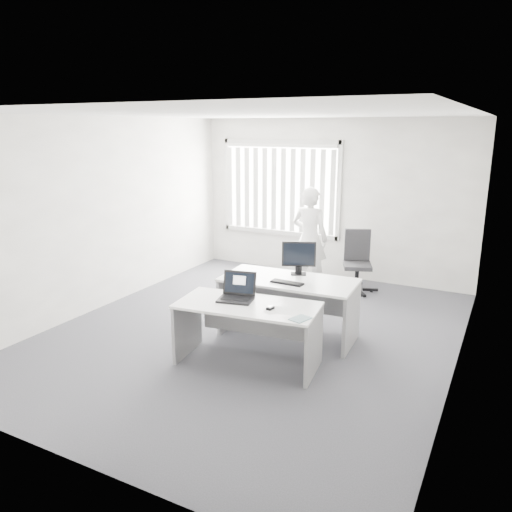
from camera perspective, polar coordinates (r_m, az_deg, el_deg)
The scene contains 18 objects.
ground at distance 6.70m, azimuth -0.35°, elevation -8.74°, with size 6.00×6.00×0.00m, color #53545B.
wall_back at distance 9.00m, azimuth 8.66°, elevation 6.43°, with size 5.00×0.02×2.80m, color white.
wall_front at distance 3.98m, azimuth -21.12°, elevation -4.85°, with size 5.00×0.02×2.80m, color white.
wall_left at distance 7.75m, azimuth -16.99°, elevation 4.65°, with size 0.02×6.00×2.80m, color white.
wall_right at distance 5.59m, azimuth 22.91°, elevation 0.45°, with size 0.02×6.00×2.80m, color white.
ceiling at distance 6.15m, azimuth -0.39°, elevation 15.95°, with size 5.00×6.00×0.02m, color silver.
window at distance 9.31m, azimuth 2.75°, elevation 7.78°, with size 2.32×0.06×1.76m, color #BBBBB6.
blinds at distance 9.26m, azimuth 2.59°, elevation 7.56°, with size 2.20×0.10×1.50m, color silver, non-canonical shape.
desk_near at distance 5.69m, azimuth -0.97°, elevation -7.42°, with size 1.67×0.94×0.73m.
desk_far at distance 6.42m, azimuth 3.72°, elevation -4.48°, with size 1.74×0.89×0.78m.
office_chair at distance 8.41m, azimuth 11.44°, elevation -1.84°, with size 0.75×0.75×1.01m.
person at distance 8.30m, azimuth 6.15°, elevation 2.01°, with size 0.63×0.41×1.71m, color white.
laptop at distance 5.67m, azimuth -2.39°, elevation -3.68°, with size 0.39×0.35×0.30m, color black, non-canonical shape.
paper_sheet at distance 5.44m, azimuth 2.64°, elevation -6.21°, with size 0.31×0.22×0.00m, color white.
mouse at distance 5.45m, azimuth 1.64°, elevation -5.92°, with size 0.05×0.09×0.04m, color #B4B4B7, non-canonical shape.
booklet at distance 5.21m, azimuth 5.08°, elevation -7.15°, with size 0.15×0.21×0.01m, color white.
keyboard at distance 6.17m, azimuth 3.57°, elevation -3.07°, with size 0.41×0.14×0.02m, color black.
monitor at distance 6.50m, azimuth 4.91°, elevation -0.24°, with size 0.44×0.13×0.44m, color black, non-canonical shape.
Camera 1 is at (2.88, -5.43, 2.66)m, focal length 35.00 mm.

